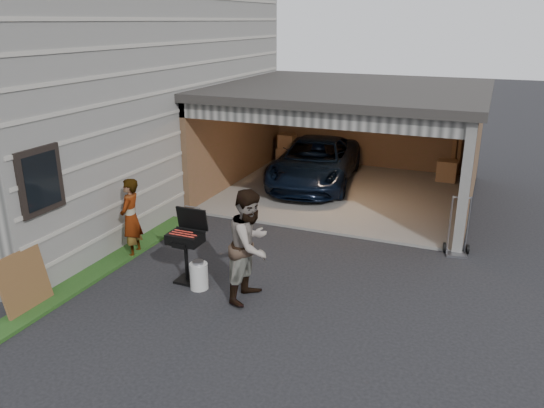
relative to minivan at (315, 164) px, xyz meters
The scene contains 11 objects.
ground 6.93m from the minivan, 87.91° to the right, with size 80.00×80.00×0.00m, color black.
house 6.78m from the minivan, 153.23° to the right, with size 7.00×11.00×5.50m, color #474744.
groundcover_strip 8.17m from the minivan, 104.20° to the right, with size 0.50×8.00×0.06m, color #193814.
garage 1.60m from the minivan, ahead, with size 6.80×6.30×2.90m.
minivan is the anchor object (origin of this frame).
woman 6.26m from the minivan, 107.19° to the right, with size 0.58×0.38×1.60m, color silver.
man 6.72m from the minivan, 80.98° to the right, with size 0.94×0.73×1.93m, color #4A291D.
bbq_grill 6.51m from the minivan, 92.33° to the right, with size 0.60×0.52×1.33m.
propane_tank 6.70m from the minivan, 89.37° to the right, with size 0.32×0.32×0.48m, color silver.
plywood_panel 8.67m from the minivan, 104.35° to the right, with size 0.04×0.90×1.01m, color brown.
hand_truck 5.38m from the minivan, 39.57° to the right, with size 0.53×0.44×1.22m.
Camera 1 is at (4.22, -7.00, 4.49)m, focal length 35.00 mm.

